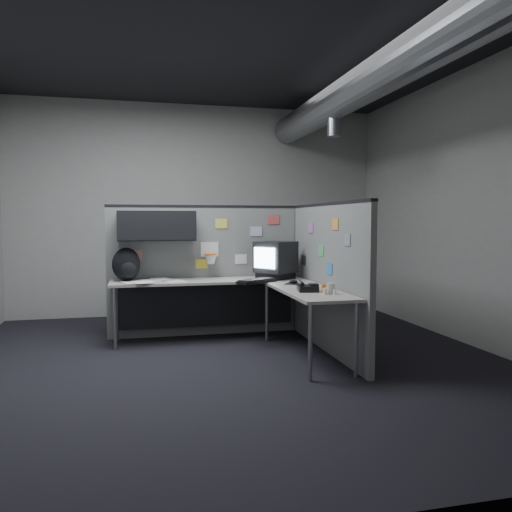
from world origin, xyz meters
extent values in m
cube|color=black|center=(0.00, 0.00, -0.01)|extent=(5.60, 5.60, 0.01)
cube|color=black|center=(0.00, 0.00, 3.21)|extent=(5.60, 5.60, 0.01)
cube|color=#9E9E99|center=(0.00, 2.80, 1.60)|extent=(5.60, 0.01, 3.20)
cube|color=#9E9E99|center=(0.00, -2.80, 1.60)|extent=(5.60, 0.01, 3.20)
cube|color=#9E9E99|center=(2.80, 0.00, 1.60)|extent=(0.01, 5.60, 3.20)
cylinder|color=slate|center=(1.40, 0.00, 2.85)|extent=(0.40, 5.49, 0.40)
cylinder|color=slate|center=(1.40, 0.80, 2.60)|extent=(0.16, 0.16, 0.30)
cube|color=slate|center=(-0.08, 1.30, 0.80)|extent=(2.43, 0.06, 1.60)
cube|color=black|center=(-0.08, 1.30, 1.61)|extent=(2.43, 0.07, 0.03)
cube|color=black|center=(1.10, 1.30, 0.80)|extent=(0.07, 0.07, 1.60)
cube|color=black|center=(-0.70, 1.10, 1.38)|extent=(0.90, 0.35, 0.35)
cube|color=black|center=(-0.70, 0.93, 1.38)|extent=(0.90, 0.02, 0.33)
cube|color=silver|center=(-0.05, 1.26, 1.08)|extent=(0.22, 0.02, 0.18)
torus|color=#D85914|center=(-0.05, 1.17, 1.02)|extent=(0.16, 0.16, 0.01)
cone|color=white|center=(-0.05, 1.17, 0.96)|extent=(0.14, 0.14, 0.11)
cube|color=#D87F7F|center=(-0.95, 1.26, 1.02)|extent=(0.15, 0.01, 0.12)
cube|color=#E5D84C|center=(0.10, 1.26, 1.40)|extent=(0.15, 0.01, 0.12)
cube|color=silver|center=(0.35, 1.26, 0.95)|extent=(0.15, 0.01, 0.12)
cube|color=silver|center=(0.55, 1.26, 1.30)|extent=(0.15, 0.01, 0.12)
cube|color=#CC4C4C|center=(0.78, 1.26, 1.45)|extent=(0.15, 0.01, 0.12)
cube|color=gold|center=(-0.15, 1.26, 0.90)|extent=(0.15, 0.01, 0.12)
cube|color=slate|center=(1.10, 0.22, 0.80)|extent=(0.06, 2.23, 1.60)
cube|color=black|center=(1.10, 0.22, 1.61)|extent=(0.07, 2.23, 0.03)
cube|color=#B266B2|center=(1.06, 0.65, 1.35)|extent=(0.01, 0.15, 0.12)
cube|color=#4CB266|center=(1.06, 0.30, 1.10)|extent=(0.01, 0.15, 0.12)
cube|color=orange|center=(1.06, -0.10, 1.40)|extent=(0.01, 0.15, 0.12)
cube|color=#26262D|center=(1.06, 0.90, 0.95)|extent=(0.01, 0.15, 0.12)
cube|color=gray|center=(1.06, -0.40, 1.25)|extent=(0.01, 0.15, 0.12)
cube|color=#337FCC|center=(1.06, 0.05, 0.92)|extent=(0.01, 0.15, 0.12)
cube|color=#A29B92|center=(-0.10, 0.98, 0.71)|extent=(2.30, 0.56, 0.03)
cube|color=#A29B92|center=(0.78, -0.07, 0.71)|extent=(0.56, 1.55, 0.03)
cube|color=black|center=(-0.10, 1.20, 0.40)|extent=(2.18, 0.02, 0.55)
cylinder|color=gray|center=(-1.18, 0.76, 0.35)|extent=(0.04, 0.04, 0.70)
cylinder|color=gray|center=(-1.18, 1.20, 0.35)|extent=(0.04, 0.04, 0.70)
cylinder|color=gray|center=(0.56, 0.76, 0.35)|extent=(0.04, 0.04, 0.70)
cylinder|color=gray|center=(0.56, -0.78, 0.35)|extent=(0.04, 0.04, 0.70)
cylinder|color=gray|center=(1.00, -0.78, 0.35)|extent=(0.04, 0.04, 0.70)
cube|color=black|center=(0.71, 0.91, 0.77)|extent=(0.50, 0.49, 0.08)
cube|color=black|center=(0.71, 0.91, 0.99)|extent=(0.55, 0.55, 0.38)
cube|color=white|center=(0.54, 0.79, 0.99)|extent=(0.19, 0.26, 0.25)
cube|color=black|center=(0.39, 0.57, 0.75)|extent=(0.51, 0.40, 0.03)
cube|color=black|center=(0.39, 0.57, 0.77)|extent=(0.46, 0.36, 0.01)
cube|color=black|center=(0.77, 0.37, 0.73)|extent=(0.25, 0.26, 0.01)
ellipsoid|color=black|center=(0.77, 0.37, 0.75)|extent=(0.11, 0.08, 0.04)
cube|color=black|center=(0.73, -0.22, 0.76)|extent=(0.23, 0.24, 0.06)
cylinder|color=black|center=(0.66, -0.20, 0.81)|extent=(0.07, 0.20, 0.04)
cube|color=black|center=(0.78, -0.24, 0.80)|extent=(0.11, 0.13, 0.02)
cylinder|color=silver|center=(0.87, -0.42, 0.77)|extent=(0.05, 0.05, 0.07)
cylinder|color=silver|center=(0.81, -0.47, 0.76)|extent=(0.04, 0.04, 0.06)
cylinder|color=silver|center=(0.91, -0.49, 0.76)|extent=(0.04, 0.04, 0.05)
cylinder|color=#D85914|center=(0.84, -0.37, 0.77)|extent=(0.04, 0.04, 0.08)
cylinder|color=#BDB4A6|center=(0.89, -0.45, 0.78)|extent=(0.08, 0.08, 0.11)
cube|color=white|center=(-0.51, 0.96, 0.73)|extent=(0.27, 0.33, 0.00)
cube|color=white|center=(-0.78, 1.03, 0.73)|extent=(0.28, 0.33, 0.00)
cube|color=white|center=(-0.99, 0.87, 0.74)|extent=(0.28, 0.33, 0.00)
cube|color=white|center=(-0.66, 1.12, 0.74)|extent=(0.28, 0.33, 0.00)
cube|color=white|center=(-0.88, 0.82, 0.74)|extent=(0.28, 0.33, 0.00)
ellipsoid|color=black|center=(-1.06, 1.07, 0.93)|extent=(0.35, 0.27, 0.39)
ellipsoid|color=black|center=(-1.03, 0.94, 0.87)|extent=(0.19, 0.12, 0.18)
camera|label=1|loc=(-0.91, -4.92, 1.43)|focal=35.00mm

